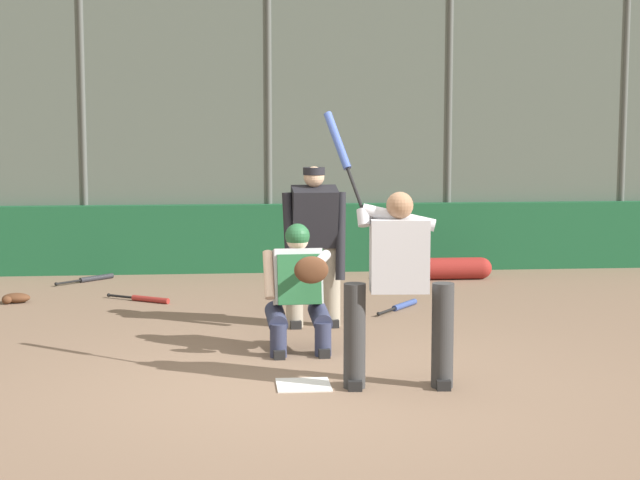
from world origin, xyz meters
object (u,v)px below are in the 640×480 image
(batter_at_plate, at_px, (398,281))
(spare_bat_by_padding, at_px, (402,306))
(fielding_glove_on_dirt, at_px, (15,298))
(catcher_behind_plate, at_px, (299,287))
(spare_bat_first_base_side, at_px, (92,279))
(equipment_bag_dugout_side, at_px, (441,269))
(spare_bat_third_base_side, at_px, (146,299))
(umpire_home, at_px, (314,242))

(batter_at_plate, bearing_deg, spare_bat_by_padding, -96.39)
(batter_at_plate, distance_m, fielding_glove_on_dirt, 5.59)
(catcher_behind_plate, xyz_separation_m, spare_bat_first_base_side, (2.36, -4.29, -0.57))
(batter_at_plate, distance_m, catcher_behind_plate, 1.48)
(spare_bat_first_base_side, xyz_separation_m, equipment_bag_dugout_side, (-4.50, 0.27, 0.11))
(spare_bat_first_base_side, xyz_separation_m, fielding_glove_on_dirt, (0.69, 1.51, 0.02))
(spare_bat_by_padding, distance_m, equipment_bag_dugout_side, 2.17)
(batter_at_plate, height_order, spare_bat_third_base_side, batter_at_plate)
(spare_bat_by_padding, bearing_deg, catcher_behind_plate, -176.16)
(catcher_behind_plate, relative_size, spare_bat_third_base_side, 1.55)
(catcher_behind_plate, relative_size, umpire_home, 0.72)
(spare_bat_third_base_side, bearing_deg, spare_bat_first_base_side, 150.05)
(spare_bat_third_base_side, bearing_deg, umpire_home, -8.54)
(umpire_home, relative_size, spare_bat_third_base_side, 2.16)
(batter_at_plate, distance_m, umpire_home, 2.45)
(fielding_glove_on_dirt, relative_size, equipment_bag_dugout_side, 0.24)
(spare_bat_first_base_side, distance_m, equipment_bag_dugout_side, 4.51)
(batter_at_plate, xyz_separation_m, spare_bat_by_padding, (-0.60, -3.32, -0.82))
(spare_bat_by_padding, relative_size, fielding_glove_on_dirt, 2.36)
(spare_bat_third_base_side, relative_size, equipment_bag_dugout_side, 0.56)
(catcher_behind_plate, distance_m, spare_bat_third_base_side, 3.20)
(catcher_behind_plate, bearing_deg, spare_bat_by_padding, -125.07)
(batter_at_plate, distance_m, spare_bat_first_base_side, 6.41)
(umpire_home, relative_size, fielding_glove_on_dirt, 5.18)
(umpire_home, xyz_separation_m, fielding_glove_on_dirt, (3.28, -1.67, -0.82))
(batter_at_plate, xyz_separation_m, umpire_home, (0.46, -2.41, 0.02))
(umpire_home, height_order, spare_bat_by_padding, umpire_home)
(spare_bat_by_padding, xyz_separation_m, spare_bat_third_base_side, (2.86, -0.70, 0.00))
(umpire_home, height_order, equipment_bag_dugout_side, umpire_home)
(catcher_behind_plate, bearing_deg, batter_at_plate, 115.44)
(spare_bat_third_base_side, xyz_separation_m, equipment_bag_dugout_side, (-3.71, -1.30, 0.11))
(batter_at_plate, height_order, umpire_home, batter_at_plate)
(batter_at_plate, height_order, equipment_bag_dugout_side, batter_at_plate)
(equipment_bag_dugout_side, bearing_deg, spare_bat_third_base_side, 19.30)
(spare_bat_by_padding, distance_m, spare_bat_third_base_side, 2.94)
(spare_bat_by_padding, bearing_deg, batter_at_plate, -153.97)
(batter_at_plate, xyz_separation_m, spare_bat_first_base_side, (3.05, -5.58, -0.82))
(equipment_bag_dugout_side, bearing_deg, batter_at_plate, 74.76)
(spare_bat_third_base_side, bearing_deg, equipment_bag_dugout_side, 52.52)
(catcher_behind_plate, xyz_separation_m, equipment_bag_dugout_side, (-2.14, -4.02, -0.47))
(spare_bat_by_padding, bearing_deg, spare_bat_third_base_side, 112.58)
(spare_bat_by_padding, bearing_deg, umpire_home, 167.11)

